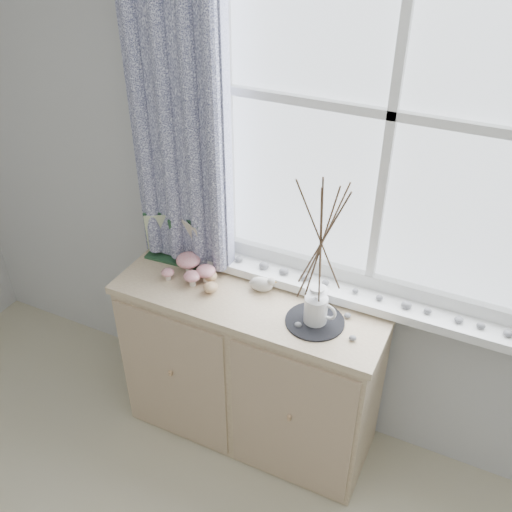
# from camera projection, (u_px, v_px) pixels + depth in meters

# --- Properties ---
(sideboard) EXTENTS (1.20, 0.45, 0.85)m
(sideboard) POSITION_uv_depth(u_px,v_px,m) (251.00, 367.00, 2.68)
(sideboard) COLOR beige
(sideboard) RESTS_ON ground
(botanical_book) EXTENTS (0.37, 0.15, 0.25)m
(botanical_book) POSITION_uv_depth(u_px,v_px,m) (173.00, 241.00, 2.57)
(botanical_book) COLOR #21462A
(botanical_book) RESTS_ON sideboard
(toadstool_cluster) EXTENTS (0.23, 0.16, 0.10)m
(toadstool_cluster) POSITION_uv_depth(u_px,v_px,m) (192.00, 267.00, 2.51)
(toadstool_cluster) COLOR silver
(toadstool_cluster) RESTS_ON sideboard
(wooden_eggs) EXTENTS (0.10, 0.12, 0.07)m
(wooden_eggs) POSITION_uv_depth(u_px,v_px,m) (211.00, 282.00, 2.47)
(wooden_eggs) COLOR tan
(wooden_eggs) RESTS_ON sideboard
(songbird_figurine) EXTENTS (0.15, 0.09, 0.07)m
(songbird_figurine) POSITION_uv_depth(u_px,v_px,m) (261.00, 283.00, 2.45)
(songbird_figurine) COLOR beige
(songbird_figurine) RESTS_ON sideboard
(crocheted_doily) EXTENTS (0.24, 0.24, 0.01)m
(crocheted_doily) POSITION_uv_depth(u_px,v_px,m) (315.00, 321.00, 2.30)
(crocheted_doily) COLOR black
(crocheted_doily) RESTS_ON sideboard
(twig_pitcher) EXTENTS (0.28, 0.28, 0.71)m
(twig_pitcher) POSITION_uv_depth(u_px,v_px,m) (321.00, 237.00, 2.07)
(twig_pitcher) COLOR white
(twig_pitcher) RESTS_ON crocheted_doily
(sideboard_pebbles) EXTENTS (0.33, 0.23, 0.02)m
(sideboard_pebbles) POSITION_uv_depth(u_px,v_px,m) (323.00, 314.00, 2.32)
(sideboard_pebbles) COLOR gray
(sideboard_pebbles) RESTS_ON sideboard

